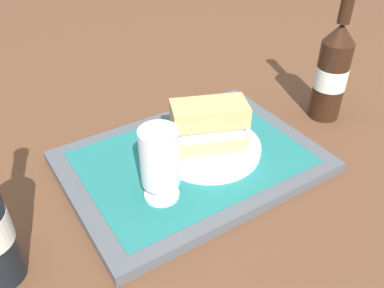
{
  "coord_description": "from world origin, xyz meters",
  "views": [
    {
      "loc": [
        0.31,
        0.48,
        0.47
      ],
      "look_at": [
        0.0,
        0.0,
        0.05
      ],
      "focal_mm": 38.09,
      "sensor_mm": 36.0,
      "label": 1
    }
  ],
  "objects_px": {
    "beer_glass": "(160,163)",
    "sandwich": "(209,126)",
    "plate": "(210,149)",
    "second_bottle": "(332,71)"
  },
  "relations": [
    {
      "from": "plate",
      "to": "second_bottle",
      "type": "bearing_deg",
      "value": 179.92
    },
    {
      "from": "sandwich",
      "to": "beer_glass",
      "type": "xyz_separation_m",
      "value": [
        0.13,
        0.05,
        0.01
      ]
    },
    {
      "from": "plate",
      "to": "second_bottle",
      "type": "xyz_separation_m",
      "value": [
        -0.3,
        0.0,
        0.08
      ]
    },
    {
      "from": "beer_glass",
      "to": "second_bottle",
      "type": "distance_m",
      "value": 0.43
    },
    {
      "from": "beer_glass",
      "to": "second_bottle",
      "type": "bearing_deg",
      "value": -172.93
    },
    {
      "from": "plate",
      "to": "second_bottle",
      "type": "height_order",
      "value": "second_bottle"
    },
    {
      "from": "beer_glass",
      "to": "sandwich",
      "type": "bearing_deg",
      "value": -156.63
    },
    {
      "from": "sandwich",
      "to": "beer_glass",
      "type": "distance_m",
      "value": 0.14
    },
    {
      "from": "beer_glass",
      "to": "plate",
      "type": "bearing_deg",
      "value": -157.62
    },
    {
      "from": "sandwich",
      "to": "beer_glass",
      "type": "height_order",
      "value": "beer_glass"
    }
  ]
}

